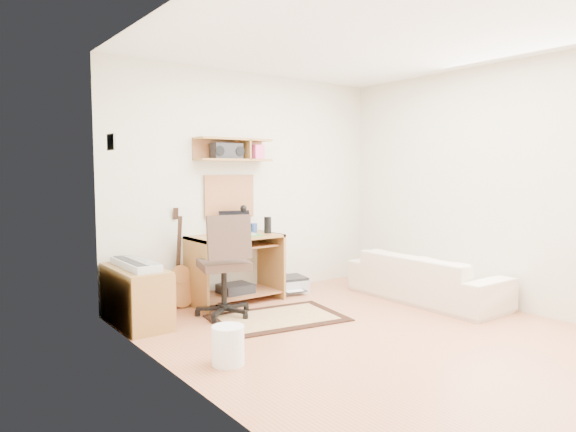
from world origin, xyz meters
TOP-DOWN VIEW (x-y plane):
  - floor at (0.00, 0.00)m, footprint 3.60×4.00m
  - ceiling at (0.00, 0.00)m, footprint 3.60×4.00m
  - back_wall at (0.00, 2.00)m, footprint 3.60×0.01m
  - left_wall at (-1.80, 0.00)m, footprint 0.01×4.00m
  - right_wall at (1.80, 0.00)m, footprint 0.01×4.00m
  - wall_shelf at (-0.30, 1.88)m, footprint 0.90×0.25m
  - cork_board at (-0.30, 1.98)m, footprint 0.64×0.03m
  - wall_photo at (-1.79, 1.50)m, footprint 0.02×0.20m
  - desk at (-0.38, 1.73)m, footprint 1.00×0.55m
  - laptop at (-0.36, 1.71)m, footprint 0.43×0.43m
  - speaker at (0.02, 1.68)m, footprint 0.08×0.08m
  - desk_lamp at (-0.16, 1.87)m, footprint 0.11×0.11m
  - pencil_cup at (-0.07, 1.83)m, footprint 0.08×0.08m
  - boombox at (-0.40, 1.87)m, footprint 0.34×0.16m
  - rug at (-0.39, 0.90)m, footprint 1.39×1.03m
  - task_chair at (-0.77, 1.30)m, footprint 0.66×0.66m
  - cabinet at (-1.58, 1.55)m, footprint 0.40×0.90m
  - music_keyboard at (-1.58, 1.55)m, footprint 0.24×0.76m
  - guitar at (-0.97, 1.86)m, footprint 0.30×0.21m
  - waste_basket at (-1.39, 0.14)m, footprint 0.28×0.28m
  - printer at (0.36, 1.77)m, footprint 0.52×0.44m
  - sofa at (1.38, 0.50)m, footprint 0.53×1.81m

SIDE VIEW (x-z plane):
  - floor at x=0.00m, z-range -0.01..0.00m
  - rug at x=-0.39m, z-range 0.00..0.02m
  - printer at x=0.36m, z-range 0.00..0.17m
  - waste_basket at x=-1.39m, z-range 0.00..0.30m
  - cabinet at x=-1.58m, z-range 0.00..0.55m
  - sofa at x=1.38m, z-range 0.00..0.71m
  - desk at x=-0.38m, z-range 0.00..0.75m
  - task_chair at x=-0.77m, z-range 0.00..1.05m
  - guitar at x=-0.97m, z-range 0.00..1.08m
  - music_keyboard at x=-1.58m, z-range 0.55..0.62m
  - pencil_cup at x=-0.07m, z-range 0.75..0.86m
  - speaker at x=0.02m, z-range 0.75..0.94m
  - laptop at x=-0.36m, z-range 0.75..1.02m
  - desk_lamp at x=-0.16m, z-range 0.75..1.07m
  - cork_board at x=-0.30m, z-range 0.92..1.42m
  - back_wall at x=0.00m, z-range 0.00..2.60m
  - left_wall at x=-1.80m, z-range 0.00..2.60m
  - right_wall at x=1.80m, z-range 0.00..2.60m
  - boombox at x=-0.40m, z-range 1.59..1.77m
  - wall_shelf at x=-0.30m, z-range 1.57..1.83m
  - wall_photo at x=-1.79m, z-range 1.65..1.79m
  - ceiling at x=0.00m, z-range 2.60..2.61m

